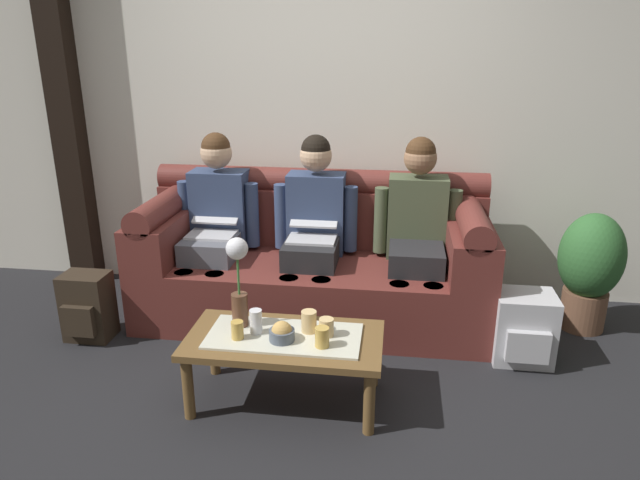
{
  "coord_description": "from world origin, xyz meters",
  "views": [
    {
      "loc": [
        0.53,
        -2.37,
        1.77
      ],
      "look_at": [
        0.09,
        0.81,
        0.66
      ],
      "focal_mm": 31.93,
      "sensor_mm": 36.0,
      "label": 1
    }
  ],
  "objects_px": {
    "cup_near_left": "(237,330)",
    "backpack_right": "(523,328)",
    "person_middle": "(314,223)",
    "snack_bowl": "(282,333)",
    "cup_far_left": "(309,321)",
    "person_left": "(216,218)",
    "person_right": "(417,227)",
    "coffee_table": "(284,345)",
    "cup_far_center": "(322,337)",
    "backpack_left": "(87,307)",
    "cup_near_right": "(256,322)",
    "potted_plant": "(590,266)",
    "cup_far_right": "(326,327)",
    "couch": "(314,263)",
    "flower_vase": "(238,278)"
  },
  "relations": [
    {
      "from": "cup_near_right",
      "to": "coffee_table",
      "type": "bearing_deg",
      "value": -1.56
    },
    {
      "from": "coffee_table",
      "to": "potted_plant",
      "type": "bearing_deg",
      "value": 31.05
    },
    {
      "from": "couch",
      "to": "snack_bowl",
      "type": "height_order",
      "value": "couch"
    },
    {
      "from": "coffee_table",
      "to": "potted_plant",
      "type": "height_order",
      "value": "potted_plant"
    },
    {
      "from": "person_right",
      "to": "cup_near_right",
      "type": "xyz_separation_m",
      "value": [
        -0.81,
        -1.03,
        -0.21
      ]
    },
    {
      "from": "snack_bowl",
      "to": "couch",
      "type": "bearing_deg",
      "value": 90.1
    },
    {
      "from": "flower_vase",
      "to": "backpack_left",
      "type": "distance_m",
      "value": 1.26
    },
    {
      "from": "backpack_right",
      "to": "person_middle",
      "type": "bearing_deg",
      "value": 161.31
    },
    {
      "from": "person_right",
      "to": "cup_far_left",
      "type": "xyz_separation_m",
      "value": [
        -0.55,
        -0.98,
        -0.22
      ]
    },
    {
      "from": "potted_plant",
      "to": "flower_vase",
      "type": "bearing_deg",
      "value": -153.86
    },
    {
      "from": "cup_far_center",
      "to": "couch",
      "type": "bearing_deg",
      "value": 100.33
    },
    {
      "from": "person_left",
      "to": "person_right",
      "type": "bearing_deg",
      "value": 0.02
    },
    {
      "from": "cup_far_left",
      "to": "cup_near_left",
      "type": "bearing_deg",
      "value": -160.66
    },
    {
      "from": "snack_bowl",
      "to": "person_middle",
      "type": "bearing_deg",
      "value": 90.1
    },
    {
      "from": "cup_near_right",
      "to": "potted_plant",
      "type": "height_order",
      "value": "potted_plant"
    },
    {
      "from": "person_middle",
      "to": "cup_near_right",
      "type": "height_order",
      "value": "person_middle"
    },
    {
      "from": "cup_near_left",
      "to": "cup_far_left",
      "type": "xyz_separation_m",
      "value": [
        0.34,
        0.12,
        0.01
      ]
    },
    {
      "from": "backpack_left",
      "to": "cup_near_left",
      "type": "bearing_deg",
      "value": -26.19
    },
    {
      "from": "person_right",
      "to": "cup_far_left",
      "type": "bearing_deg",
      "value": -119.43
    },
    {
      "from": "couch",
      "to": "flower_vase",
      "type": "xyz_separation_m",
      "value": [
        -0.25,
        -0.96,
        0.28
      ]
    },
    {
      "from": "person_middle",
      "to": "cup_far_right",
      "type": "distance_m",
      "value": 1.06
    },
    {
      "from": "couch",
      "to": "cup_near_left",
      "type": "height_order",
      "value": "couch"
    },
    {
      "from": "couch",
      "to": "person_right",
      "type": "bearing_deg",
      "value": -0.27
    },
    {
      "from": "person_left",
      "to": "person_right",
      "type": "xyz_separation_m",
      "value": [
        1.34,
        0.0,
        0.0
      ]
    },
    {
      "from": "flower_vase",
      "to": "cup_near_right",
      "type": "distance_m",
      "value": 0.24
    },
    {
      "from": "cup_far_right",
      "to": "cup_near_left",
      "type": "bearing_deg",
      "value": -168.34
    },
    {
      "from": "person_left",
      "to": "coffee_table",
      "type": "bearing_deg",
      "value": -57.02
    },
    {
      "from": "cup_far_center",
      "to": "cup_far_left",
      "type": "distance_m",
      "value": 0.16
    },
    {
      "from": "cup_near_right",
      "to": "backpack_left",
      "type": "xyz_separation_m",
      "value": [
        -1.21,
        0.49,
        -0.24
      ]
    },
    {
      "from": "cup_far_center",
      "to": "cup_far_right",
      "type": "distance_m",
      "value": 0.11
    },
    {
      "from": "cup_near_left",
      "to": "backpack_left",
      "type": "relative_size",
      "value": 0.21
    },
    {
      "from": "person_middle",
      "to": "cup_far_right",
      "type": "xyz_separation_m",
      "value": [
        0.21,
        -1.01,
        -0.23
      ]
    },
    {
      "from": "person_right",
      "to": "cup_near_left",
      "type": "xyz_separation_m",
      "value": [
        -0.89,
        -1.1,
        -0.23
      ]
    },
    {
      "from": "couch",
      "to": "cup_near_left",
      "type": "bearing_deg",
      "value": -101.42
    },
    {
      "from": "snack_bowl",
      "to": "cup_far_left",
      "type": "bearing_deg",
      "value": 42.94
    },
    {
      "from": "flower_vase",
      "to": "potted_plant",
      "type": "bearing_deg",
      "value": 26.14
    },
    {
      "from": "couch",
      "to": "flower_vase",
      "type": "height_order",
      "value": "couch"
    },
    {
      "from": "person_left",
      "to": "cup_far_center",
      "type": "relative_size",
      "value": 12.21
    },
    {
      "from": "cup_near_left",
      "to": "backpack_right",
      "type": "relative_size",
      "value": 0.22
    },
    {
      "from": "person_middle",
      "to": "person_right",
      "type": "height_order",
      "value": "same"
    },
    {
      "from": "cup_far_right",
      "to": "backpack_left",
      "type": "distance_m",
      "value": 1.65
    },
    {
      "from": "snack_bowl",
      "to": "backpack_left",
      "type": "height_order",
      "value": "snack_bowl"
    },
    {
      "from": "cup_far_left",
      "to": "backpack_left",
      "type": "height_order",
      "value": "cup_far_left"
    },
    {
      "from": "cup_far_left",
      "to": "cup_near_right",
      "type": "bearing_deg",
      "value": -168.94
    },
    {
      "from": "cup_near_right",
      "to": "cup_far_center",
      "type": "xyz_separation_m",
      "value": [
        0.35,
        -0.09,
        -0.01
      ]
    },
    {
      "from": "cup_far_right",
      "to": "potted_plant",
      "type": "distance_m",
      "value": 1.88
    },
    {
      "from": "cup_far_center",
      "to": "backpack_left",
      "type": "height_order",
      "value": "cup_far_center"
    },
    {
      "from": "cup_far_center",
      "to": "person_left",
      "type": "bearing_deg",
      "value": 128.04
    },
    {
      "from": "cup_far_center",
      "to": "backpack_left",
      "type": "xyz_separation_m",
      "value": [
        -1.56,
        0.58,
        -0.22
      ]
    },
    {
      "from": "cup_near_right",
      "to": "backpack_right",
      "type": "height_order",
      "value": "cup_near_right"
    }
  ]
}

